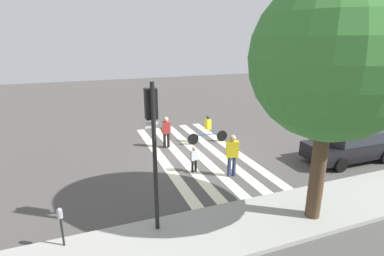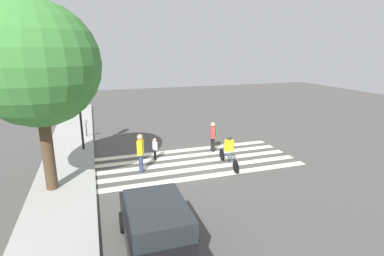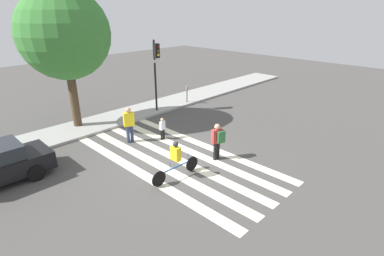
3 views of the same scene
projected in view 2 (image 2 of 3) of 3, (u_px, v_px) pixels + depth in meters
name	position (u px, v px, depth m)	size (l,w,h in m)	color
ground_plane	(197.00, 161.00, 15.31)	(60.00, 60.00, 0.00)	#4C4947
sidewalk_curb	(66.00, 176.00, 13.37)	(36.00, 2.50, 0.14)	#9E9E99
crosswalk_stripes	(197.00, 161.00, 15.31)	(4.21, 10.00, 0.01)	#F2EDCC
traffic_light	(81.00, 96.00, 16.05)	(0.60, 0.50, 4.50)	black
parking_meter	(86.00, 124.00, 18.98)	(0.15, 0.15, 1.29)	black
street_tree	(37.00, 65.00, 10.81)	(4.57, 4.57, 7.32)	#4C3826
pedestrian_adult_blue_shirt	(213.00, 134.00, 16.61)	(0.51, 0.48, 1.67)	black
pedestrian_adult_yellow_jacket	(155.00, 148.00, 15.40)	(0.34, 0.21, 1.16)	black
pedestrian_adult_tall_backpack	(141.00, 151.00, 13.81)	(0.55, 0.38, 1.82)	navy
cyclist_far_lane	(229.00, 150.00, 14.45)	(2.33, 0.41, 1.58)	black
car_parked_silver_sedan	(158.00, 229.00, 8.26)	(4.37, 1.95, 1.51)	black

